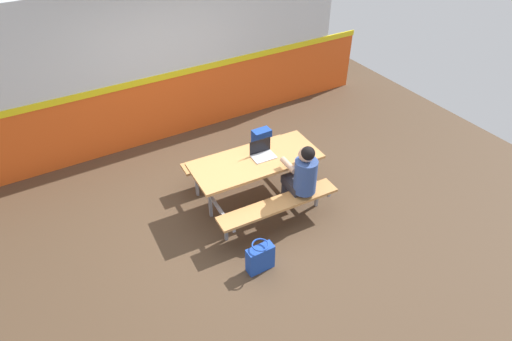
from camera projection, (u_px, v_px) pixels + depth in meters
name	position (u px, v px, depth m)	size (l,w,h in m)	color
ground_plane	(231.00, 211.00, 6.19)	(10.00, 10.00, 0.02)	#4C3826
accent_backdrop	(161.00, 70.00, 7.01)	(8.00, 0.14, 2.60)	#E55119
picnic_table_main	(256.00, 169.00, 6.01)	(1.82, 1.63, 0.74)	tan
student_nearer	(302.00, 175.00, 5.68)	(0.37, 0.53, 1.21)	#2D2D38
laptop_silver	(262.00, 153.00, 5.95)	(0.33, 0.23, 0.22)	silver
backpack_dark	(261.00, 141.00, 7.20)	(0.30, 0.22, 0.44)	#1E47B2
tote_bag_bright	(260.00, 258.00, 5.24)	(0.34, 0.21, 0.43)	#1E47B2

